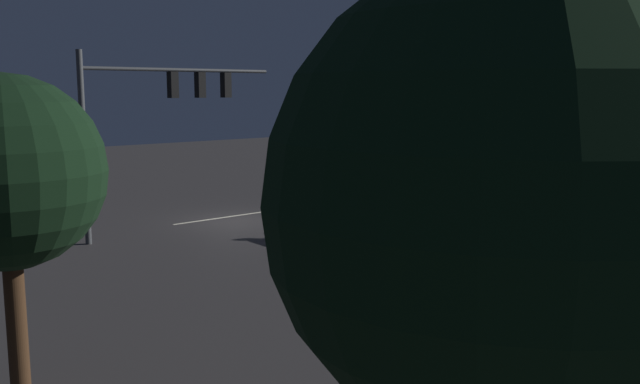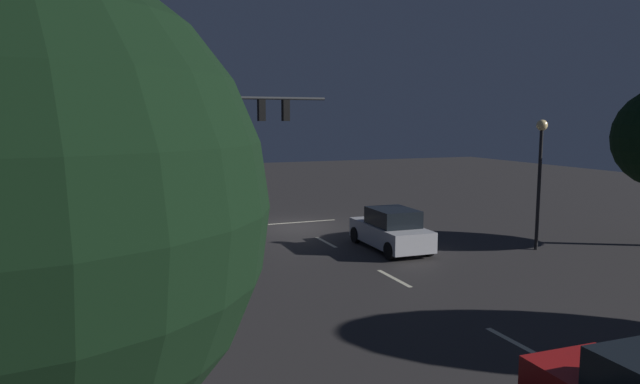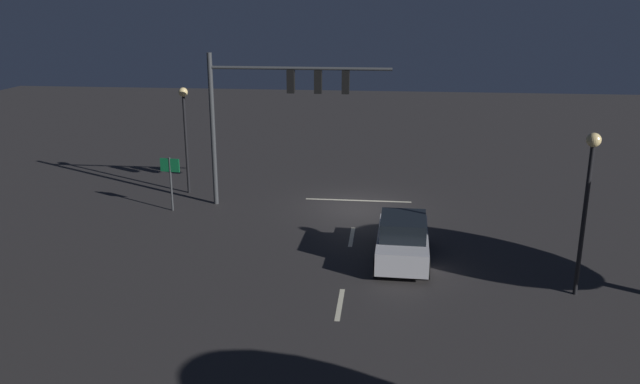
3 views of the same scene
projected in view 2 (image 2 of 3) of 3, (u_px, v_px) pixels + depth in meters
The scene contains 11 objects.
ground_plane at pixel (296, 226), 28.14m from camera, with size 80.00×80.00×0.00m, color #2D2B2B.
traffic_signal_assembly at pixel (222, 126), 25.92m from camera, with size 8.09×0.47×6.92m.
lane_dash_far at pixel (326, 242), 24.46m from camera, with size 2.20×0.16×0.01m, color beige.
lane_dash_mid at pixel (394, 278), 18.93m from camera, with size 2.20×0.16×0.01m, color beige.
lane_dash_near at pixel (518, 344), 13.40m from camera, with size 2.20×0.16×0.01m, color beige.
stop_bar at pixel (290, 223), 29.00m from camera, with size 5.00×0.16×0.01m, color beige.
car_approaching at pixel (391, 230), 23.06m from camera, with size 2.00×4.41×1.70m.
street_lamp_left_kerb at pixel (540, 160), 22.63m from camera, with size 0.44×0.44×5.28m.
street_lamp_right_kerb at pixel (113, 156), 25.83m from camera, with size 0.44×0.44×5.17m.
route_sign at pixel (121, 204), 23.52m from camera, with size 0.90×0.17×2.46m.
tree_right_far at pixel (9, 212), 5.48m from camera, with size 5.06×5.06×6.95m.
Camera 2 is at (9.10, 26.18, 5.31)m, focal length 31.71 mm.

